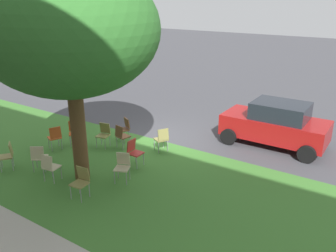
# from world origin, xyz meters

# --- Properties ---
(ground) EXTENTS (80.00, 80.00, 0.00)m
(ground) POSITION_xyz_m (0.00, 0.00, 0.00)
(ground) COLOR #424247
(grass_verge) EXTENTS (48.00, 6.00, 0.01)m
(grass_verge) POSITION_xyz_m (0.00, 3.20, 0.00)
(grass_verge) COLOR #3D752D
(grass_verge) RESTS_ON ground
(street_tree) EXTENTS (4.86, 4.86, 6.17)m
(street_tree) POSITION_xyz_m (0.27, 3.90, 4.35)
(street_tree) COLOR brown
(street_tree) RESTS_ON ground
(chair_0) EXTENTS (0.55, 0.54, 0.88)m
(chair_0) POSITION_xyz_m (2.60, 2.94, 0.52)
(chair_0) COLOR #C64C1E
(chair_0) RESTS_ON ground
(chair_1) EXTENTS (0.50, 0.50, 0.88)m
(chair_1) POSITION_xyz_m (1.35, 1.77, 0.52)
(chair_1) COLOR olive
(chair_1) RESTS_ON ground
(chair_2) EXTENTS (0.58, 0.58, 0.88)m
(chair_2) POSITION_xyz_m (1.68, 4.34, 0.52)
(chair_2) COLOR beige
(chair_2) RESTS_ON ground
(chair_3) EXTENTS (0.48, 0.48, 0.88)m
(chair_3) POSITION_xyz_m (0.86, 4.59, 0.52)
(chair_3) COLOR beige
(chair_3) RESTS_ON ground
(chair_4) EXTENTS (0.42, 0.42, 0.88)m
(chair_4) POSITION_xyz_m (-0.54, 2.38, 0.52)
(chair_4) COLOR #B7332D
(chair_4) RESTS_ON ground
(chair_5) EXTENTS (0.54, 0.55, 0.88)m
(chair_5) POSITION_xyz_m (-0.90, 3.38, 0.52)
(chair_5) COLOR beige
(chair_5) RESTS_ON ground
(chair_6) EXTENTS (0.45, 0.46, 0.88)m
(chair_6) POSITION_xyz_m (-0.56, 4.70, 0.52)
(chair_6) COLOR olive
(chair_6) RESTS_ON ground
(chair_7) EXTENTS (0.49, 0.50, 0.88)m
(chair_7) POSITION_xyz_m (0.69, 1.55, 0.52)
(chair_7) COLOR brown
(chair_7) RESTS_ON ground
(chair_8) EXTENTS (0.57, 0.56, 0.88)m
(chair_8) POSITION_xyz_m (-0.68, 0.99, 0.52)
(chair_8) COLOR olive
(chair_8) RESTS_ON ground
(chair_9) EXTENTS (0.56, 0.56, 0.88)m
(chair_9) POSITION_xyz_m (1.09, 0.90, 0.52)
(chair_9) COLOR brown
(chair_9) RESTS_ON ground
(chair_10) EXTENTS (0.59, 0.59, 0.88)m
(chair_10) POSITION_xyz_m (2.41, 2.19, 0.52)
(chair_10) COLOR #C64C1E
(chair_10) RESTS_ON ground
(chair_11) EXTENTS (0.58, 0.58, 0.88)m
(chair_11) POSITION_xyz_m (2.62, 4.78, 0.52)
(chair_11) COLOR olive
(chair_11) RESTS_ON ground
(parked_car) EXTENTS (3.70, 1.92, 1.65)m
(parked_car) POSITION_xyz_m (-3.81, -1.77, 0.84)
(parked_car) COLOR maroon
(parked_car) RESTS_ON ground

